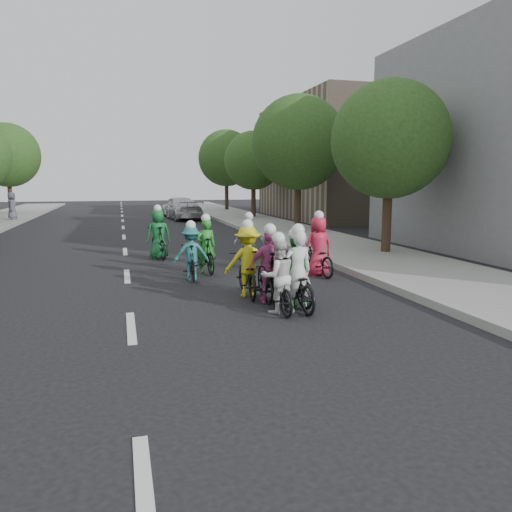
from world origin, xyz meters
name	(u,v)px	position (x,y,z in m)	size (l,w,h in m)	color
ground	(131,327)	(0.00, 0.00, 0.00)	(120.00, 120.00, 0.00)	black
sidewalk_right	(326,243)	(8.00, 10.00, 0.07)	(4.00, 80.00, 0.15)	gray
curb_right	(281,244)	(6.05, 10.00, 0.09)	(0.18, 80.00, 0.18)	#999993
bldg_se	(354,161)	(16.00, 24.00, 4.00)	(10.00, 14.00, 8.00)	gray
tree_l_5	(7,155)	(-8.20, 33.00, 4.52)	(4.80, 4.80, 6.93)	black
tree_r_0	(390,140)	(8.80, 6.60, 3.96)	(4.00, 4.00, 5.97)	black
tree_r_1	(299,143)	(8.80, 15.60, 4.52)	(4.80, 4.80, 6.93)	black
tree_r_2	(253,161)	(8.80, 24.60, 3.96)	(4.00, 4.00, 5.97)	black
tree_r_3	(226,158)	(8.80, 33.60, 4.52)	(4.80, 4.80, 6.93)	black
cyclist_0	(296,282)	(3.28, 0.45, 0.57)	(0.72, 1.84, 1.76)	black
cyclist_1	(293,276)	(3.33, 0.78, 0.61)	(0.82, 1.67, 1.63)	black
cyclist_2	(247,268)	(2.61, 1.87, 0.64)	(1.06, 1.80, 1.75)	black
cyclist_3	(269,273)	(2.91, 1.17, 0.64)	(0.92, 1.89, 1.71)	black
cyclist_4	(317,253)	(5.08, 3.76, 0.62)	(0.86, 1.84, 1.79)	black
cyclist_5	(206,252)	(2.19, 4.99, 0.59)	(0.65, 1.73, 1.68)	black
cyclist_6	(277,284)	(2.84, 0.36, 0.57)	(0.73, 1.68, 1.61)	black
cyclist_7	(191,257)	(1.65, 4.11, 0.61)	(0.93, 1.59, 1.57)	black
cyclist_8	(248,249)	(3.54, 5.41, 0.58)	(0.95, 1.82, 1.68)	black
cyclist_9	(158,239)	(1.08, 7.98, 0.67)	(0.89, 1.90, 1.81)	black
follow_car_lead	(184,210)	(4.04, 24.80, 0.67)	(1.87, 4.59, 1.33)	#BDBDC2
follow_car_trail	(179,207)	(3.92, 27.09, 0.78)	(1.84, 4.57, 1.56)	white
spectator_2	(12,206)	(-6.80, 26.06, 1.02)	(0.85, 0.55, 1.74)	#555462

